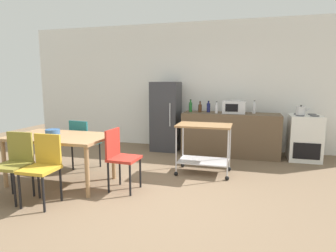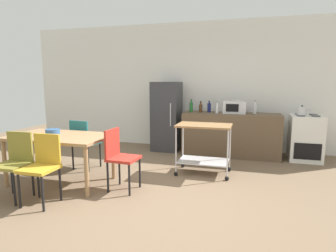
% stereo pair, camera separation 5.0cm
% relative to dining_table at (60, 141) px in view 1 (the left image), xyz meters
% --- Properties ---
extents(ground_plane, '(12.00, 12.00, 0.00)m').
position_rel_dining_table_xyz_m(ground_plane, '(1.50, -0.17, -0.67)').
color(ground_plane, brown).
extents(back_wall, '(8.40, 0.12, 2.90)m').
position_rel_dining_table_xyz_m(back_wall, '(1.50, 3.03, 0.78)').
color(back_wall, white).
rests_on(back_wall, ground_plane).
extents(kitchen_counter, '(2.00, 0.64, 0.90)m').
position_rel_dining_table_xyz_m(kitchen_counter, '(2.40, 2.43, -0.22)').
color(kitchen_counter, brown).
rests_on(kitchen_counter, ground_plane).
extents(dining_table, '(1.50, 0.90, 0.75)m').
position_rel_dining_table_xyz_m(dining_table, '(0.00, 0.00, 0.00)').
color(dining_table, '#A37A51').
rests_on(dining_table, ground_plane).
extents(chair_olive, '(0.42, 0.42, 0.89)m').
position_rel_dining_table_xyz_m(chair_olive, '(-0.21, -0.67, -0.15)').
color(chair_olive, olive).
rests_on(chair_olive, ground_plane).
extents(chair_mustard, '(0.41, 0.41, 0.89)m').
position_rel_dining_table_xyz_m(chair_mustard, '(0.24, -0.70, -0.15)').
color(chair_mustard, gold).
rests_on(chair_mustard, ground_plane).
extents(chair_red, '(0.42, 0.42, 0.89)m').
position_rel_dining_table_xyz_m(chair_red, '(1.00, -0.01, -0.15)').
color(chair_red, '#B72D23').
rests_on(chair_red, ground_plane).
extents(chair_teal, '(0.45, 0.45, 0.89)m').
position_rel_dining_table_xyz_m(chair_teal, '(-0.05, 0.70, -0.15)').
color(chair_teal, '#1E666B').
rests_on(chair_teal, ground_plane).
extents(stove_oven, '(0.60, 0.61, 0.92)m').
position_rel_dining_table_xyz_m(stove_oven, '(3.85, 2.45, -0.22)').
color(stove_oven, white).
rests_on(stove_oven, ground_plane).
extents(refrigerator, '(0.60, 0.63, 1.55)m').
position_rel_dining_table_xyz_m(refrigerator, '(0.95, 2.53, 0.10)').
color(refrigerator, '#333338').
rests_on(refrigerator, ground_plane).
extents(kitchen_cart, '(0.91, 0.57, 0.85)m').
position_rel_dining_table_xyz_m(kitchen_cart, '(2.05, 1.05, -0.10)').
color(kitchen_cart, olive).
rests_on(kitchen_cart, ground_plane).
extents(bottle_soy_sauce, '(0.07, 0.07, 0.28)m').
position_rel_dining_table_xyz_m(bottle_soy_sauce, '(1.53, 2.47, 0.34)').
color(bottle_soy_sauce, '#1E6628').
rests_on(bottle_soy_sauce, kitchen_counter).
extents(bottle_wine, '(0.08, 0.08, 0.24)m').
position_rel_dining_table_xyz_m(bottle_wine, '(1.74, 2.48, 0.32)').
color(bottle_wine, '#4C2D19').
rests_on(bottle_wine, kitchen_counter).
extents(bottle_sparkling_water, '(0.08, 0.08, 0.25)m').
position_rel_dining_table_xyz_m(bottle_sparkling_water, '(1.92, 2.51, 0.33)').
color(bottle_sparkling_water, navy).
rests_on(bottle_sparkling_water, kitchen_counter).
extents(bottle_olive_oil, '(0.06, 0.06, 0.25)m').
position_rel_dining_table_xyz_m(bottle_olive_oil, '(2.11, 2.34, 0.33)').
color(bottle_olive_oil, silver).
rests_on(bottle_olive_oil, kitchen_counter).
extents(microwave, '(0.46, 0.35, 0.26)m').
position_rel_dining_table_xyz_m(microwave, '(2.46, 2.43, 0.36)').
color(microwave, silver).
rests_on(microwave, kitchen_counter).
extents(bottle_soda, '(0.07, 0.07, 0.27)m').
position_rel_dining_table_xyz_m(bottle_soda, '(2.87, 2.51, 0.34)').
color(bottle_soda, silver).
rests_on(bottle_soda, kitchen_counter).
extents(fruit_bowl, '(0.22, 0.22, 0.08)m').
position_rel_dining_table_xyz_m(fruit_bowl, '(-0.17, 0.06, 0.12)').
color(fruit_bowl, '#33598C').
rests_on(fruit_bowl, dining_table).
extents(kettle, '(0.24, 0.17, 0.19)m').
position_rel_dining_table_xyz_m(kettle, '(3.73, 2.35, 0.33)').
color(kettle, silver).
rests_on(kettle, stove_oven).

